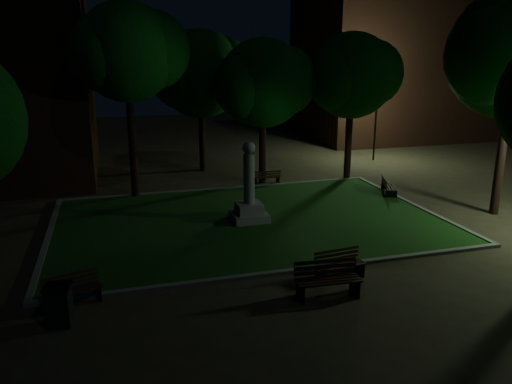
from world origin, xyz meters
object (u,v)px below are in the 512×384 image
(bench_near_left, at_px, (327,280))
(bench_near_right, at_px, (339,265))
(monument, at_px, (249,199))
(bench_far_side, at_px, (267,178))
(bench_west_near, at_px, (72,290))
(bench_right_side, at_px, (388,187))
(trash_bin, at_px, (59,305))

(bench_near_left, bearing_deg, bench_near_right, 54.27)
(monument, distance_m, bench_far_side, 6.02)
(bench_near_left, height_order, bench_west_near, bench_near_left)
(monument, height_order, bench_near_right, monument)
(bench_right_side, height_order, bench_far_side, bench_right_side)
(bench_right_side, xyz_separation_m, trash_bin, (-14.09, -8.27, 0.14))
(bench_near_right, relative_size, bench_west_near, 1.00)
(bench_near_right, height_order, bench_west_near, bench_near_right)
(bench_west_near, height_order, trash_bin, trash_bin)
(bench_near_left, relative_size, bench_west_near, 1.18)
(bench_west_near, bearing_deg, bench_far_side, 33.43)
(bench_near_left, bearing_deg, trash_bin, -178.98)
(bench_west_near, bearing_deg, bench_near_right, -20.69)
(bench_near_right, bearing_deg, monument, 95.71)
(bench_west_near, distance_m, bench_right_side, 15.61)
(bench_near_left, distance_m, trash_bin, 7.03)
(bench_near_right, distance_m, bench_right_side, 9.89)
(monument, xyz_separation_m, bench_far_side, (2.47, 5.46, -0.60))
(bench_near_left, distance_m, bench_west_near, 6.95)
(bench_near_right, bearing_deg, bench_west_near, 170.04)
(monument, distance_m, trash_bin, 9.21)
(bench_near_right, distance_m, bench_far_side, 11.31)
(bench_west_near, height_order, bench_far_side, bench_west_near)
(bench_near_left, bearing_deg, monument, 97.68)
(bench_near_right, relative_size, trash_bin, 1.48)
(bench_right_side, bearing_deg, bench_near_left, 162.28)
(bench_west_near, bearing_deg, trash_bin, -119.29)
(monument, relative_size, bench_right_side, 1.96)
(bench_near_left, bearing_deg, bench_far_side, 84.86)
(monument, xyz_separation_m, trash_bin, (-6.66, -6.36, -0.42))
(bench_near_right, distance_m, bench_west_near, 7.66)
(trash_bin, bearing_deg, bench_right_side, 30.41)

